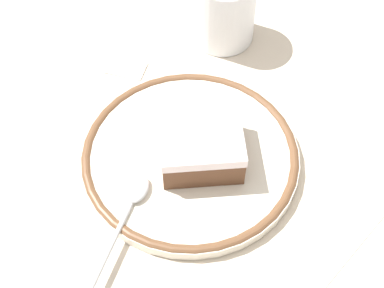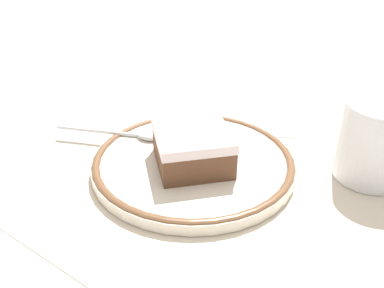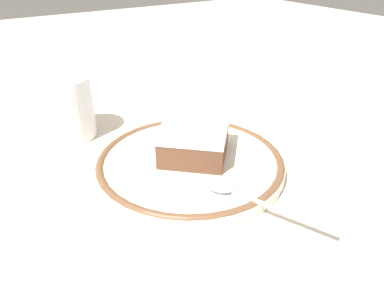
{
  "view_description": "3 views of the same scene",
  "coord_description": "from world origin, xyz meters",
  "px_view_note": "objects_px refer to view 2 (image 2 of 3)",
  "views": [
    {
      "loc": [
        0.27,
        0.23,
        0.51
      ],
      "look_at": [
        0.02,
        0.0,
        0.03
      ],
      "focal_mm": 54.3,
      "sensor_mm": 36.0,
      "label": 1
    },
    {
      "loc": [
        -0.21,
        0.32,
        0.26
      ],
      "look_at": [
        0.02,
        0.0,
        0.03
      ],
      "focal_mm": 38.23,
      "sensor_mm": 36.0,
      "label": 2
    },
    {
      "loc": [
        0.34,
        -0.2,
        0.24
      ],
      "look_at": [
        0.02,
        0.0,
        0.03
      ],
      "focal_mm": 34.12,
      "sensor_mm": 36.0,
      "label": 3
    }
  ],
  "objects_px": {
    "cake_slice": "(192,147)",
    "sugar_packet": "(285,127)",
    "spoon": "(136,134)",
    "plate": "(192,163)",
    "cup": "(374,147)"
  },
  "relations": [
    {
      "from": "spoon",
      "to": "cup",
      "type": "height_order",
      "value": "cup"
    },
    {
      "from": "spoon",
      "to": "sugar_packet",
      "type": "relative_size",
      "value": 2.71
    },
    {
      "from": "cake_slice",
      "to": "plate",
      "type": "bearing_deg",
      "value": -51.66
    },
    {
      "from": "cake_slice",
      "to": "spoon",
      "type": "xyz_separation_m",
      "value": [
        0.09,
        -0.01,
        -0.02
      ]
    },
    {
      "from": "cake_slice",
      "to": "cup",
      "type": "height_order",
      "value": "cup"
    },
    {
      "from": "cake_slice",
      "to": "sugar_packet",
      "type": "relative_size",
      "value": 2.26
    },
    {
      "from": "cake_slice",
      "to": "spoon",
      "type": "bearing_deg",
      "value": -5.99
    },
    {
      "from": "spoon",
      "to": "plate",
      "type": "bearing_deg",
      "value": 178.22
    },
    {
      "from": "cup",
      "to": "sugar_packet",
      "type": "height_order",
      "value": "cup"
    },
    {
      "from": "cup",
      "to": "cake_slice",
      "type": "bearing_deg",
      "value": 33.71
    },
    {
      "from": "spoon",
      "to": "cup",
      "type": "bearing_deg",
      "value": -158.9
    },
    {
      "from": "plate",
      "to": "cup",
      "type": "distance_m",
      "value": 0.2
    },
    {
      "from": "plate",
      "to": "spoon",
      "type": "xyz_separation_m",
      "value": [
        0.09,
        -0.0,
        0.01
      ]
    },
    {
      "from": "cup",
      "to": "plate",
      "type": "bearing_deg",
      "value": 31.1
    },
    {
      "from": "plate",
      "to": "spoon",
      "type": "distance_m",
      "value": 0.09
    }
  ]
}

